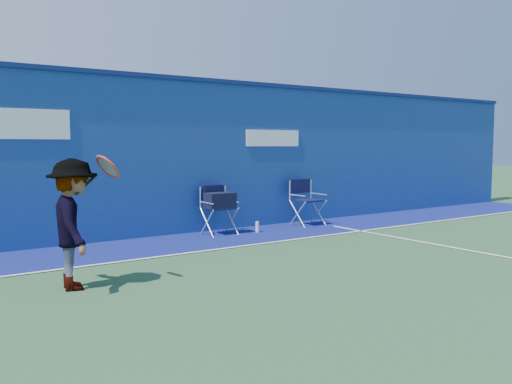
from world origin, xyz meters
TOP-DOWN VIEW (x-y plane):
  - ground at (0.00, 0.00)m, footprint 80.00×80.00m
  - stadium_wall at (-0.00, 5.20)m, footprint 24.00×0.50m
  - out_of_bounds_strip at (0.00, 4.10)m, footprint 24.00×1.80m
  - court_lines at (0.00, 0.60)m, footprint 24.00×12.00m
  - directors_chair_left at (1.96, 4.54)m, footprint 0.57×0.53m
  - directors_chair_right at (4.17, 4.49)m, footprint 0.60×0.54m
  - water_bottle at (2.70, 4.30)m, footprint 0.07×0.07m
  - tennis_player at (-1.56, 2.09)m, footprint 0.93×1.11m

SIDE VIEW (x-z plane):
  - ground at x=0.00m, z-range 0.00..0.00m
  - out_of_bounds_strip at x=0.00m, z-range 0.00..0.01m
  - court_lines at x=0.00m, z-range 0.01..0.01m
  - water_bottle at x=2.70m, z-range 0.00..0.22m
  - directors_chair_right at x=4.17m, z-range -0.19..0.81m
  - directors_chair_left at x=1.96m, z-range -0.07..0.89m
  - tennis_player at x=-1.56m, z-range -0.02..1.62m
  - stadium_wall at x=0.00m, z-range 0.01..3.09m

